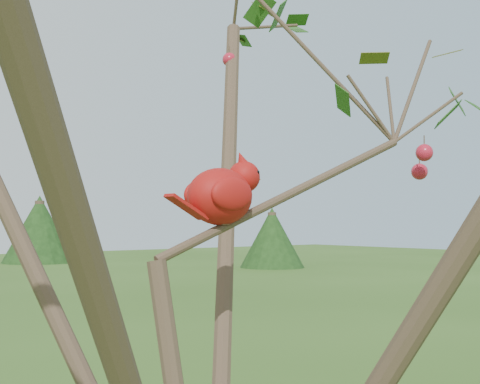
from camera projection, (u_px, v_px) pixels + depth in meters
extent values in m
sphere|color=#B6192E|center=(424.00, 153.00, 1.54)|extent=(0.04, 0.04, 0.04)
sphere|color=#B6192E|center=(419.00, 172.00, 1.61)|extent=(0.04, 0.04, 0.04)
sphere|color=#B6192E|center=(229.00, 60.00, 1.93)|extent=(0.04, 0.04, 0.04)
ellipsoid|color=#B5190F|center=(220.00, 197.00, 1.26)|extent=(0.14, 0.11, 0.11)
sphere|color=#B5190F|center=(244.00, 177.00, 1.30)|extent=(0.07, 0.07, 0.06)
cone|color=#B5190F|center=(242.00, 161.00, 1.30)|extent=(0.05, 0.04, 0.05)
cone|color=#D85914|center=(256.00, 179.00, 1.32)|extent=(0.03, 0.02, 0.02)
ellipsoid|color=black|center=(252.00, 180.00, 1.32)|extent=(0.02, 0.03, 0.03)
cube|color=#B5190F|center=(187.00, 207.00, 1.21)|extent=(0.08, 0.03, 0.05)
ellipsoid|color=#B5190F|center=(204.00, 195.00, 1.29)|extent=(0.10, 0.03, 0.06)
ellipsoid|color=#B5190F|center=(232.00, 194.00, 1.23)|extent=(0.10, 0.03, 0.06)
cylinder|color=#403122|center=(39.00, 232.00, 32.21)|extent=(0.45, 0.45, 2.99)
cone|color=black|center=(39.00, 229.00, 32.22)|extent=(3.49, 3.49, 3.24)
cylinder|color=#403122|center=(272.00, 240.00, 28.86)|extent=(0.36, 0.36, 2.39)
cone|color=black|center=(272.00, 238.00, 28.86)|extent=(2.79, 2.79, 2.59)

